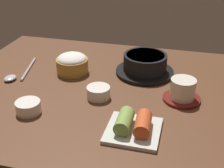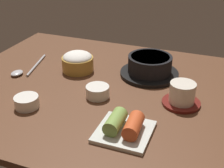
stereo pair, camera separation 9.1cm
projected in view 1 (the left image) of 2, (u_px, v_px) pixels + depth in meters
dining_table at (107, 92)px, 95.61cm from camera, size 100.00×76.00×2.00cm
stone_pot at (145, 65)px, 103.25cm from camera, size 19.44×19.44×6.82cm
rice_bowl at (72, 63)px, 104.05cm from camera, size 10.74×10.74×6.73cm
tea_cup_with_saucer at (183, 91)px, 87.90cm from camera, size 10.81×10.81×6.60cm
banchan_cup_center at (98, 92)px, 89.77cm from camera, size 6.86×6.86×3.39cm
kimchi_plate at (133, 126)px, 74.84cm from camera, size 13.08×13.08×4.86cm
side_bowl_near at (28, 107)px, 82.87cm from camera, size 6.75×6.75×3.24cm
spoon at (17, 75)px, 102.51cm from camera, size 6.13×19.62×1.35cm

